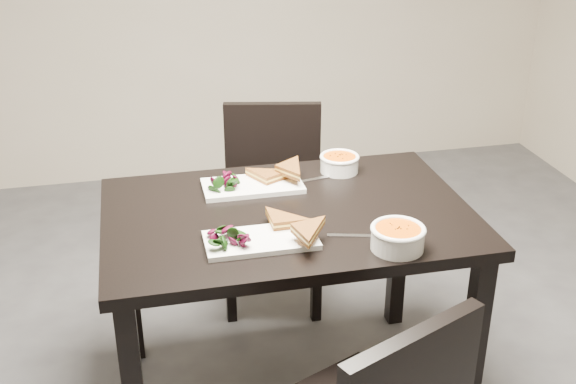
% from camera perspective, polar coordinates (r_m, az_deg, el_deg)
% --- Properties ---
extents(table, '(1.20, 0.80, 0.75)m').
position_cam_1_polar(table, '(2.38, -0.00, -3.69)').
color(table, black).
rests_on(table, ground).
extents(chair_far, '(0.50, 0.50, 0.85)m').
position_cam_1_polar(chair_far, '(3.09, -1.22, 0.02)').
color(chair_far, black).
rests_on(chair_far, ground).
extents(plate_near, '(0.34, 0.17, 0.02)m').
position_cam_1_polar(plate_near, '(2.14, -2.18, -3.89)').
color(plate_near, white).
rests_on(plate_near, table).
extents(sandwich_near, '(0.17, 0.13, 0.05)m').
position_cam_1_polar(sandwich_near, '(2.15, -0.57, -2.68)').
color(sandwich_near, brown).
rests_on(sandwich_near, plate_near).
extents(salad_near, '(0.11, 0.10, 0.05)m').
position_cam_1_polar(salad_near, '(2.11, -4.87, -3.42)').
color(salad_near, black).
rests_on(salad_near, plate_near).
extents(soup_bowl_near, '(0.16, 0.16, 0.07)m').
position_cam_1_polar(soup_bowl_near, '(2.12, 8.79, -3.54)').
color(soup_bowl_near, white).
rests_on(soup_bowl_near, table).
extents(cutlery_near, '(0.18, 0.06, 0.00)m').
position_cam_1_polar(cutlery_near, '(2.19, 5.52, -3.51)').
color(cutlery_near, silver).
rests_on(cutlery_near, table).
extents(plate_far, '(0.35, 0.17, 0.02)m').
position_cam_1_polar(plate_far, '(2.49, -2.86, 0.50)').
color(plate_far, white).
rests_on(plate_far, table).
extents(sandwich_far, '(0.21, 0.20, 0.06)m').
position_cam_1_polar(sandwich_far, '(2.47, -1.34, 1.27)').
color(sandwich_far, brown).
rests_on(sandwich_far, plate_far).
extents(salad_far, '(0.11, 0.10, 0.05)m').
position_cam_1_polar(salad_far, '(2.46, -5.17, 0.97)').
color(salad_far, black).
rests_on(salad_far, plate_far).
extents(soup_bowl_far, '(0.15, 0.15, 0.07)m').
position_cam_1_polar(soup_bowl_far, '(2.62, 4.15, 2.39)').
color(soup_bowl_far, white).
rests_on(soup_bowl_far, table).
extents(cutlery_far, '(0.18, 0.05, 0.00)m').
position_cam_1_polar(cutlery_far, '(2.55, 1.59, 0.93)').
color(cutlery_far, silver).
rests_on(cutlery_far, table).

